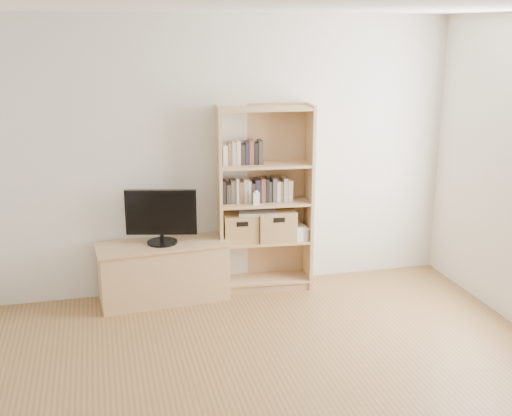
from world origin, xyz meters
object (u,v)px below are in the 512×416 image
object	(u,v)px
television	(161,217)
laptop	(258,212)
tv_stand	(164,273)
basket_right	(276,224)
bookshelf	(265,200)
baby_monitor	(256,199)
basket_left	(240,227)

from	to	relation	value
television	laptop	bearing A→B (deg)	16.58
laptop	tv_stand	bearing A→B (deg)	-163.09
television	basket_right	distance (m)	1.12
bookshelf	laptop	world-z (taller)	bookshelf
baby_monitor	basket_right	bearing A→B (deg)	24.08
baby_monitor	laptop	bearing A→B (deg)	72.65
tv_stand	bookshelf	size ratio (longest dim) A/B	0.65
television	tv_stand	bearing A→B (deg)	0.00
tv_stand	basket_left	bearing A→B (deg)	1.24
basket_right	laptop	distance (m)	0.23
tv_stand	television	xyz separation A→B (m)	(0.00, 0.00, 0.55)
baby_monitor	laptop	distance (m)	0.18
bookshelf	basket_right	distance (m)	0.27
baby_monitor	basket_right	distance (m)	0.37
tv_stand	basket_right	world-z (taller)	basket_right
bookshelf	television	size ratio (longest dim) A/B	2.77
tv_stand	basket_right	bearing A→B (deg)	-2.09
television	laptop	xyz separation A→B (m)	(0.92, 0.05, -0.04)
basket_right	laptop	size ratio (longest dim) A/B	1.01
bookshelf	laptop	distance (m)	0.14
bookshelf	basket_right	size ratio (longest dim) A/B	5.03
tv_stand	basket_left	xyz separation A→B (m)	(0.75, 0.08, 0.36)
tv_stand	laptop	world-z (taller)	laptop
bookshelf	television	distance (m)	1.00
basket_right	laptop	xyz separation A→B (m)	(-0.18, 0.01, 0.13)
basket_right	basket_left	bearing A→B (deg)	179.34
tv_stand	baby_monitor	xyz separation A→B (m)	(0.89, -0.03, 0.66)
tv_stand	television	size ratio (longest dim) A/B	1.81
basket_left	basket_right	distance (m)	0.35
baby_monitor	basket_right	xyz separation A→B (m)	(0.22, 0.08, -0.29)
television	baby_monitor	size ratio (longest dim) A/B	5.70
tv_stand	baby_monitor	size ratio (longest dim) A/B	10.29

